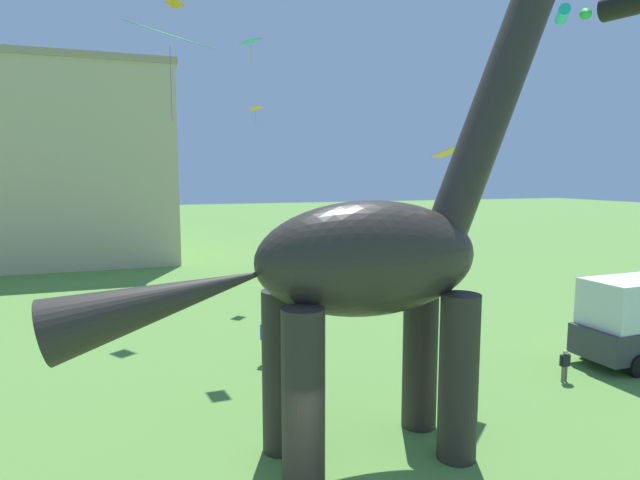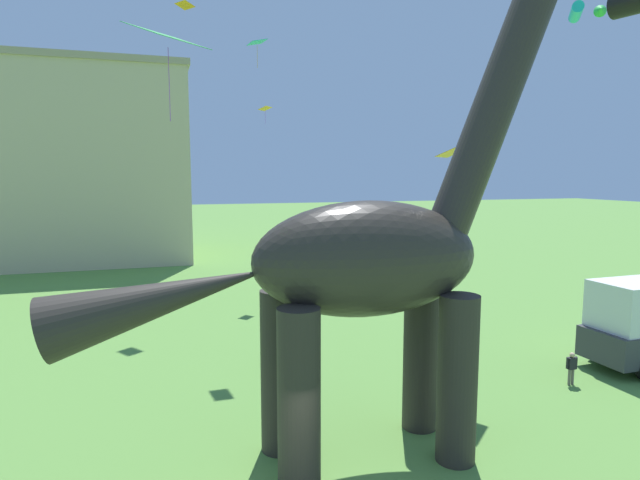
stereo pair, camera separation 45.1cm
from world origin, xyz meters
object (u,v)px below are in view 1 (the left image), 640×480
Objects in this scene: person_photographer at (565,362)px; kite_mid_center at (450,151)px; kite_trailing at (250,42)px; kite_mid_left at (169,35)px; dinosaur_sculpture at (367,259)px; person_strolling_adult at (269,335)px; kite_far_left at (568,14)px; kite_high_right at (255,108)px; kite_near_low at (175,4)px.

kite_mid_center is at bearing -79.59° from person_photographer.
kite_trailing reaches higher than kite_mid_left.
dinosaur_sculpture is 6.66m from kite_mid_left.
person_strolling_adult is at bearing 146.51° from kite_mid_center.
kite_far_left reaches higher than kite_high_right.
kite_high_right is at bearing -122.29° from person_photographer.
kite_trailing is at bearing -70.85° from kite_near_low.
kite_high_right is at bearing 163.01° from kite_far_left.
kite_trailing is at bearing -170.68° from kite_far_left.
kite_near_low is at bearing 84.69° from kite_mid_left.
kite_high_right is at bearing 19.99° from kite_near_low.
person_photographer is at bearing 5.61° from kite_mid_left.
person_photographer is 1.03× the size of kite_near_low.
kite_mid_center is (-3.65, 1.67, 7.06)m from person_photographer.
person_strolling_adult is 11.59m from kite_mid_left.
kite_mid_left is at bearing -108.35° from kite_high_right.
kite_mid_left reaches higher than person_strolling_adult.
kite_near_low reaches higher than kite_high_right.
kite_mid_left is 2.13× the size of kite_high_right.
dinosaur_sculpture reaches higher than kite_trailing.
dinosaur_sculpture is 8.24m from person_strolling_adult.
kite_high_right is (-16.83, 5.14, -5.30)m from kite_far_left.
person_photographer is at bearing -42.40° from kite_trailing.
dinosaur_sculpture is 25.10m from kite_far_left.
dinosaur_sculpture is 6.54m from kite_mid_center.
person_strolling_adult is at bearing -77.05° from kite_near_low.
person_strolling_adult is 24.88m from kite_far_left.
kite_mid_left is (-3.80, -9.33, -2.29)m from kite_trailing.
kite_high_right is 0.61× the size of kite_mid_center.
kite_trailing is 0.53× the size of kite_mid_left.
person_photographer is 10.38m from person_strolling_adult.
person_photographer is 16.66m from kite_trailing.
kite_far_left is at bearing -9.55° from kite_near_low.
kite_near_low is (-2.20, 9.55, 14.34)m from person_strolling_adult.
kite_mid_left is 1.87× the size of kite_near_low.
dinosaur_sculpture reaches higher than kite_high_right.
kite_trailing is (-8.86, 8.09, 11.56)m from person_photographer.
kite_trailing is (-0.56, 10.11, 7.26)m from dinosaur_sculpture.
kite_trailing is at bearing 23.05° from person_strolling_adult.
dinosaur_sculpture reaches higher than kite_mid_center.
dinosaur_sculpture is at bearing -80.26° from kite_near_low.
kite_near_low is at bearing 83.27° from dinosaur_sculpture.
person_photographer is 21.43m from kite_far_left.
dinosaur_sculpture is 9.56m from person_photographer.
kite_near_low reaches higher than kite_mid_center.
kite_far_left is (10.00, 11.19, 15.30)m from person_photographer.
dinosaur_sculpture is 12.46m from kite_trailing.
kite_mid_center is at bearing -60.10° from kite_near_low.
kite_mid_center is (7.52, -13.08, -7.65)m from kite_near_low.
kite_high_right is at bearing 102.24° from kite_mid_center.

